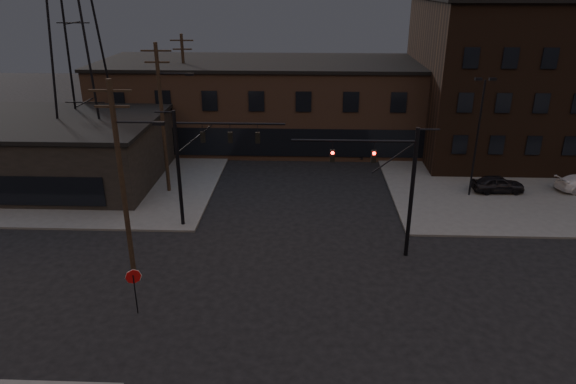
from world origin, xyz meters
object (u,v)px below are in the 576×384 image
object	(u,v)px
car_crossing	(360,147)
traffic_signal_near	(393,179)
traffic_signal_far	(197,156)
parked_car_lot_a	(498,184)
stop_sign	(134,281)

from	to	relation	value
car_crossing	traffic_signal_near	bearing A→B (deg)	-72.01
traffic_signal_far	parked_car_lot_a	xyz separation A→B (m)	(22.07, 6.69, -4.20)
stop_sign	car_crossing	bearing A→B (deg)	62.75
traffic_signal_near	stop_sign	bearing A→B (deg)	-154.10
car_crossing	parked_car_lot_a	bearing A→B (deg)	-25.65
traffic_signal_near	car_crossing	distance (m)	20.17
stop_sign	parked_car_lot_a	distance (m)	28.71
parked_car_lot_a	stop_sign	bearing A→B (deg)	122.93
traffic_signal_far	stop_sign	xyz separation A→B (m)	(-1.28, -9.99, -3.17)
traffic_signal_far	stop_sign	size ratio (longest dim) A/B	3.23
traffic_signal_far	parked_car_lot_a	size ratio (longest dim) A/B	2.04
traffic_signal_near	stop_sign	world-z (taller)	traffic_signal_near
traffic_signal_near	car_crossing	xyz separation A→B (m)	(0.14, 19.72, -4.21)
parked_car_lot_a	car_crossing	distance (m)	13.71
traffic_signal_far	parked_car_lot_a	distance (m)	23.44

